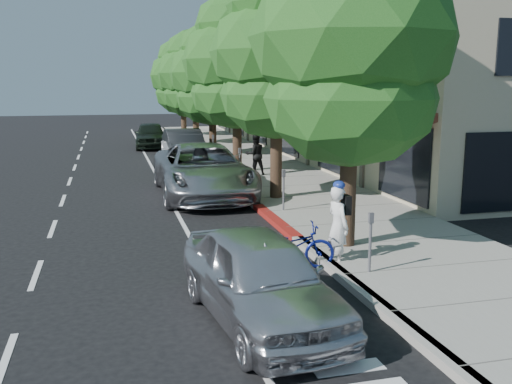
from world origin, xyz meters
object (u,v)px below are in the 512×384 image
object	(u,v)px
street_tree_4	(195,75)
white_pickup	(181,146)
silver_suv	(203,171)
near_car_a	(260,278)
pedestrian	(255,154)
dark_suv_far	(151,135)
dark_sedan	(184,146)
cyclist	(338,226)
street_tree_3	(212,75)
street_tree_1	(277,55)
street_tree_2	(237,63)
street_tree_5	(183,77)
street_tree_0	(352,42)
bicycle	(291,247)

from	to	relation	value
street_tree_4	white_pickup	xyz separation A→B (m)	(-1.79, -6.66, -3.71)
silver_suv	street_tree_4	bearing A→B (deg)	82.70
white_pickup	near_car_a	distance (m)	20.88
street_tree_4	pedestrian	xyz separation A→B (m)	(0.51, -13.19, -3.44)
dark_suv_far	dark_sedan	bearing A→B (deg)	-77.48
cyclist	near_car_a	size ratio (longest dim) A/B	0.40
silver_suv	street_tree_3	bearing A→B (deg)	78.34
street_tree_1	street_tree_3	size ratio (longest dim) A/B	1.08
street_tree_2	pedestrian	distance (m)	4.03
street_tree_1	white_pickup	size ratio (longest dim) A/B	1.51
street_tree_1	street_tree_5	distance (m)	24.00
street_tree_5	dark_suv_far	world-z (taller)	street_tree_5
street_tree_5	dark_suv_far	distance (m)	7.98
street_tree_1	street_tree_5	size ratio (longest dim) A/B	1.07
street_tree_4	street_tree_0	bearing A→B (deg)	-90.00
white_pickup	near_car_a	world-z (taller)	near_car_a
dark_suv_far	pedestrian	world-z (taller)	pedestrian
street_tree_5	bicycle	xyz separation A→B (m)	(-1.74, -31.00, -3.89)
street_tree_0	dark_sedan	distance (m)	17.04
street_tree_3	silver_suv	distance (m)	11.29
dark_suv_far	near_car_a	size ratio (longest dim) A/B	1.02
street_tree_3	white_pickup	size ratio (longest dim) A/B	1.39
street_tree_5	dark_sedan	distance (m)	14.12
white_pickup	bicycle	bearing A→B (deg)	-84.72
street_tree_2	bicycle	bearing A→B (deg)	-97.64
street_tree_3	dark_sedan	size ratio (longest dim) A/B	1.42
street_tree_5	dark_suv_far	size ratio (longest dim) A/B	1.56
street_tree_1	cyclist	distance (m)	8.08
near_car_a	dark_sedan	bearing A→B (deg)	79.38
street_tree_5	near_car_a	world-z (taller)	street_tree_5
bicycle	pedestrian	xyz separation A→B (m)	(2.25, 11.81, 0.51)
cyclist	silver_suv	bearing A→B (deg)	1.07
bicycle	cyclist	bearing A→B (deg)	-82.56
dark_sedan	silver_suv	bearing A→B (deg)	-93.58
street_tree_0	street_tree_2	size ratio (longest dim) A/B	1.02
street_tree_3	pedestrian	world-z (taller)	street_tree_3
street_tree_2	street_tree_5	bearing A→B (deg)	90.00
pedestrian	street_tree_0	bearing A→B (deg)	81.90
street_tree_5	near_car_a	size ratio (longest dim) A/B	1.60
street_tree_4	near_car_a	bearing A→B (deg)	-96.43
pedestrian	street_tree_5	bearing A→B (deg)	-93.91
street_tree_1	dark_suv_far	size ratio (longest dim) A/B	1.68
street_tree_5	dark_sedan	xyz separation A→B (m)	(-1.76, -13.55, -3.57)
silver_suv	white_pickup	bearing A→B (deg)	87.72
street_tree_3	pedestrian	xyz separation A→B (m)	(0.51, -7.19, -3.38)
street_tree_0	street_tree_4	size ratio (longest dim) A/B	1.08
street_tree_1	bicycle	bearing A→B (deg)	-103.98
street_tree_1	dark_sedan	world-z (taller)	street_tree_1
street_tree_1	pedestrian	size ratio (longest dim) A/B	4.47
street_tree_2	dark_sedan	xyz separation A→B (m)	(-1.76, 4.45, -4.00)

